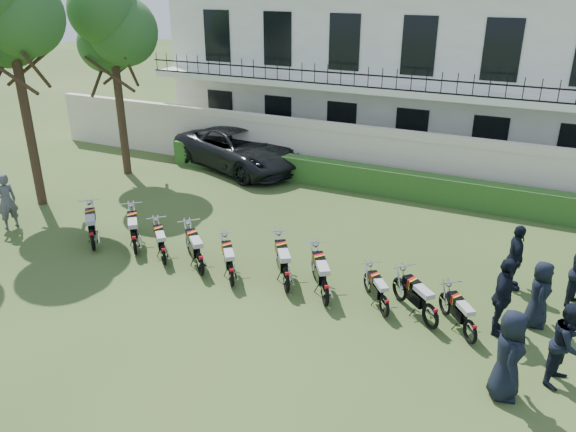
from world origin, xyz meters
name	(u,v)px	position (x,y,z in m)	size (l,w,h in m)	color
ground	(262,270)	(0.00, 0.00, 0.00)	(100.00, 100.00, 0.00)	#314C1E
perimeter_wall	(359,154)	(0.00, 8.00, 1.17)	(30.00, 0.35, 2.30)	beige
hedge	(376,181)	(1.00, 7.20, 0.50)	(18.00, 0.60, 1.00)	#1E4B1B
building	(404,67)	(0.00, 13.96, 3.71)	(20.40, 9.60, 7.40)	white
tree_west_mid	(7,6)	(-9.46, 1.00, 6.67)	(3.40, 3.20, 8.82)	#473323
tree_west_near	(111,24)	(-8.96, 5.00, 5.89)	(3.40, 3.20, 7.90)	#473323
motorcycle_0	(92,235)	(-5.06, -1.12, 0.53)	(1.53, 1.58, 1.15)	black
motorcycle_1	(134,239)	(-3.78, -0.77, 0.52)	(1.45, 1.63, 1.14)	black
motorcycle_2	(163,250)	(-2.64, -0.93, 0.46)	(1.36, 1.37, 1.01)	black
motorcycle_3	(200,258)	(-1.38, -0.97, 0.52)	(1.57, 1.48, 1.12)	black
motorcycle_4	(231,271)	(-0.30, -1.13, 0.48)	(1.24, 1.55, 1.04)	black
motorcycle_5	(286,274)	(1.12, -0.77, 0.53)	(1.28, 1.81, 1.16)	black
motorcycle_6	(325,287)	(2.25, -0.93, 0.52)	(1.23, 1.80, 1.13)	black
motorcycle_7	(385,301)	(3.72, -0.77, 0.43)	(1.10, 1.39, 0.92)	black
motorcycle_8	(431,311)	(4.81, -0.80, 0.48)	(1.47, 1.38, 1.05)	black
motorcycle_9	(471,326)	(5.73, -0.98, 0.44)	(1.14, 1.42, 0.95)	black
suv	(238,149)	(-5.16, 7.57, 0.85)	(2.82, 6.12, 1.70)	black
inspector	(6,201)	(-8.71, -0.98, 0.91)	(0.67, 0.44, 1.83)	#5E5E63
officer_0	(508,355)	(6.58, -2.42, 0.94)	(0.92, 0.60, 1.88)	black
officer_1	(568,344)	(7.60, -1.50, 0.89)	(0.87, 0.68, 1.78)	black
officer_2	(502,297)	(6.24, -0.29, 0.95)	(1.11, 0.46, 1.89)	black
officer_3	(540,294)	(6.98, 0.45, 0.81)	(0.79, 0.52, 1.62)	black
officer_5	(515,258)	(6.31, 1.99, 0.89)	(1.04, 0.43, 1.77)	black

